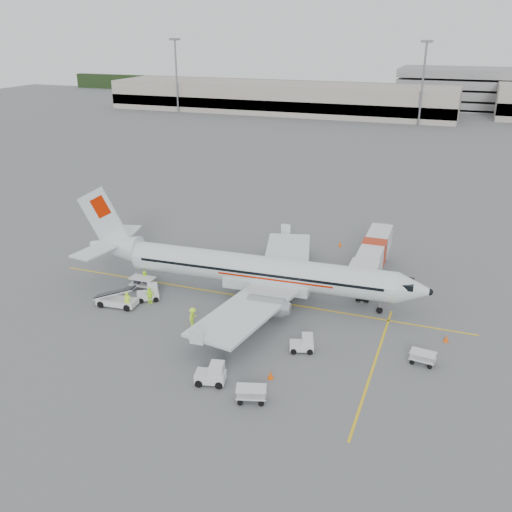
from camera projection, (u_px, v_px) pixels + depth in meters
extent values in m
plane|color=#56595B|center=(249.00, 298.00, 57.87)|extent=(360.00, 360.00, 0.00)
cube|color=yellow|center=(249.00, 297.00, 57.86)|extent=(44.00, 0.20, 0.01)
cube|color=yellow|center=(374.00, 365.00, 46.37)|extent=(0.20, 20.00, 0.01)
cone|color=#F04F04|center=(446.00, 338.00, 49.65)|extent=(0.42, 0.42, 0.69)
cone|color=#F04F04|center=(340.00, 244.00, 71.28)|extent=(0.43, 0.43, 0.69)
cone|color=#F04F04|center=(271.00, 375.00, 44.42)|extent=(0.43, 0.43, 0.70)
imported|color=#B7F022|center=(127.00, 301.00, 55.02)|extent=(0.82, 0.67, 1.93)
imported|color=#B7F022|center=(145.00, 279.00, 59.85)|extent=(1.06, 0.95, 1.81)
imported|color=#B7F022|center=(193.00, 317.00, 52.08)|extent=(0.70, 1.19, 1.82)
imported|color=#B7F022|center=(150.00, 295.00, 56.36)|extent=(1.05, 0.53, 1.72)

